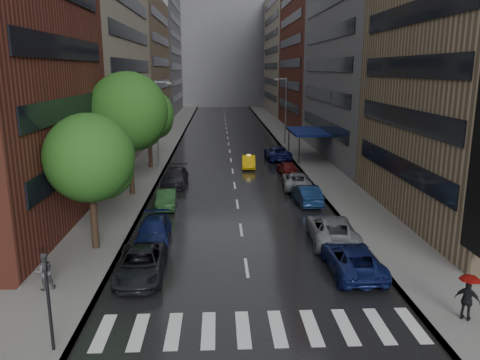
# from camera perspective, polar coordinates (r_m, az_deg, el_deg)

# --- Properties ---
(ground) EXTENTS (220.00, 220.00, 0.00)m
(ground) POSITION_cam_1_polar(r_m,az_deg,el_deg) (21.63, 1.46, -14.96)
(ground) COLOR gray
(ground) RESTS_ON ground
(road) EXTENTS (14.00, 140.00, 0.01)m
(road) POSITION_cam_1_polar(r_m,az_deg,el_deg) (69.75, -1.46, 4.93)
(road) COLOR black
(road) RESTS_ON ground
(sidewalk_left) EXTENTS (4.00, 140.00, 0.15)m
(sidewalk_left) POSITION_cam_1_polar(r_m,az_deg,el_deg) (70.14, -8.86, 4.88)
(sidewalk_left) COLOR gray
(sidewalk_left) RESTS_ON ground
(sidewalk_right) EXTENTS (4.00, 140.00, 0.15)m
(sidewalk_right) POSITION_cam_1_polar(r_m,az_deg,el_deg) (70.50, 5.90, 5.01)
(sidewalk_right) COLOR gray
(sidewalk_right) RESTS_ON ground
(crosswalk) EXTENTS (13.15, 2.80, 0.01)m
(crosswalk) POSITION_cam_1_polar(r_m,az_deg,el_deg) (19.90, 2.49, -17.65)
(crosswalk) COLOR silver
(crosswalk) RESTS_ON ground
(buildings_left) EXTENTS (8.00, 108.00, 38.00)m
(buildings_left) POSITION_cam_1_polar(r_m,az_deg,el_deg) (79.15, -13.12, 17.21)
(buildings_left) COLOR maroon
(buildings_left) RESTS_ON ground
(buildings_right) EXTENTS (8.05, 109.10, 36.00)m
(buildings_right) POSITION_cam_1_polar(r_m,az_deg,el_deg) (77.59, 10.00, 16.72)
(buildings_right) COLOR #937A5B
(buildings_right) RESTS_ON ground
(building_far) EXTENTS (40.00, 14.00, 32.00)m
(building_far) POSITION_cam_1_polar(r_m,az_deg,el_deg) (137.11, -2.14, 15.78)
(building_far) COLOR slate
(building_far) RESTS_ON ground
(tree_near) EXTENTS (4.99, 4.99, 7.96)m
(tree_near) POSITION_cam_1_polar(r_m,az_deg,el_deg) (27.32, -17.88, 2.56)
(tree_near) COLOR #382619
(tree_near) RESTS_ON ground
(tree_mid) EXTENTS (6.35, 6.35, 10.12)m
(tree_mid) POSITION_cam_1_polar(r_m,az_deg,el_deg) (38.74, -13.47, 8.08)
(tree_mid) COLOR #382619
(tree_mid) RESTS_ON ground
(tree_far) EXTENTS (5.23, 5.23, 8.33)m
(tree_far) POSITION_cam_1_polar(r_m,az_deg,el_deg) (49.58, -11.08, 7.86)
(tree_far) COLOR #382619
(tree_far) RESTS_ON ground
(taxi) EXTENTS (1.58, 4.02, 1.30)m
(taxi) POSITION_cam_1_polar(r_m,az_deg,el_deg) (49.74, 1.06, 2.24)
(taxi) COLOR #DAA80B
(taxi) RESTS_ON ground
(parked_cars_left) EXTENTS (2.51, 24.56, 1.55)m
(parked_cars_left) POSITION_cam_1_polar(r_m,az_deg,el_deg) (32.83, -9.53, -3.70)
(parked_cars_left) COLOR black
(parked_cars_left) RESTS_ON ground
(parked_cars_right) EXTENTS (3.00, 36.54, 1.60)m
(parked_cars_right) POSITION_cam_1_polar(r_m,az_deg,el_deg) (38.22, 7.70, -1.14)
(parked_cars_right) COLOR #0F184A
(parked_cars_right) RESTS_ON ground
(ped_black_umbrella) EXTENTS (1.10, 1.02, 2.09)m
(ped_black_umbrella) POSITION_cam_1_polar(r_m,az_deg,el_deg) (23.94, -22.83, -9.52)
(ped_black_umbrella) COLOR #46474B
(ped_black_umbrella) RESTS_ON sidewalk_left
(ped_red_umbrella) EXTENTS (1.03, 0.99, 2.01)m
(ped_red_umbrella) POSITION_cam_1_polar(r_m,az_deg,el_deg) (21.77, 26.07, -12.33)
(ped_red_umbrella) COLOR black
(ped_red_umbrella) RESTS_ON sidewalk_right
(traffic_light) EXTENTS (0.18, 0.15, 3.45)m
(traffic_light) POSITION_cam_1_polar(r_m,az_deg,el_deg) (18.68, -22.32, -13.19)
(traffic_light) COLOR black
(traffic_light) RESTS_ON sidewalk_left
(street_lamp_left) EXTENTS (1.74, 0.22, 9.00)m
(street_lamp_left) POSITION_cam_1_polar(r_m,az_deg,el_deg) (49.68, -10.00, 6.97)
(street_lamp_left) COLOR gray
(street_lamp_left) RESTS_ON sidewalk_left
(street_lamp_right) EXTENTS (1.74, 0.22, 9.00)m
(street_lamp_right) POSITION_cam_1_polar(r_m,az_deg,el_deg) (64.85, 5.52, 8.57)
(street_lamp_right) COLOR gray
(street_lamp_right) RESTS_ON sidewalk_right
(awning) EXTENTS (4.00, 8.00, 3.12)m
(awning) POSITION_cam_1_polar(r_m,az_deg,el_deg) (55.43, 8.23, 5.86)
(awning) COLOR navy
(awning) RESTS_ON sidewalk_right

